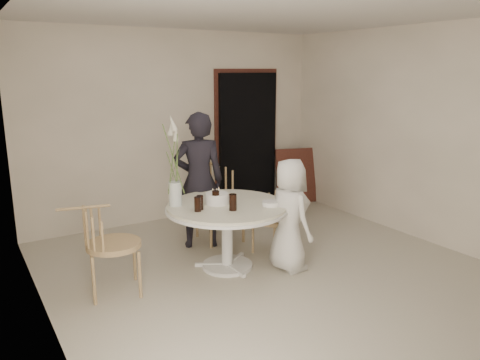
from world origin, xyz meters
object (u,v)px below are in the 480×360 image
chair_far (215,190)px  boy (290,215)px  chair_left (99,237)px  flower_vase (175,174)px  chair_right (281,211)px  girl (199,181)px  table (227,214)px  birthday_cake (217,198)px

chair_far → boy: (0.18, -1.34, -0.01)m
chair_left → flower_vase: (0.87, 0.15, 0.48)m
chair_far → chair_right: 0.99m
girl → flower_vase: flower_vase is taller
girl → table: bearing=107.7°
girl → flower_vase: size_ratio=1.71×
chair_far → boy: size_ratio=0.79×
table → chair_left: bearing=175.9°
chair_left → flower_vase: 1.00m
chair_far → chair_right: chair_far is taller
chair_left → flower_vase: bearing=-67.4°
chair_far → boy: boy is taller
chair_right → boy: bearing=-35.6°
table → birthday_cake: (-0.08, 0.07, 0.17)m
chair_right → boy: 0.52m
chair_right → girl: girl is taller
table → chair_right: size_ratio=1.69×
girl → chair_right: bearing=158.1°
boy → table: bearing=56.5°
girl → flower_vase: (-0.54, -0.51, 0.24)m
chair_right → chair_left: chair_left is taller
table → chair_far: chair_far is taller
chair_right → flower_vase: 1.41m
girl → boy: bearing=135.2°
chair_far → chair_left: 1.93m
table → flower_vase: (-0.49, 0.25, 0.46)m
chair_left → boy: boy is taller
birthday_cake → flower_vase: 0.53m
chair_far → chair_right: (0.41, -0.89, -0.12)m
chair_left → chair_far: bearing=-51.2°
table → girl: (0.05, 0.76, 0.22)m
girl → boy: 1.27m
table → girl: girl is taller
chair_right → boy: (-0.23, -0.45, 0.11)m
table → boy: (0.56, -0.39, 0.00)m
chair_far → chair_right: bearing=-60.9°
table → birthday_cake: bearing=137.0°
table → flower_vase: 0.72m
boy → chair_far: bearing=9.3°
girl → flower_vase: 0.77m
chair_left → flower_vase: size_ratio=0.94×
girl → flower_vase: bearing=64.6°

